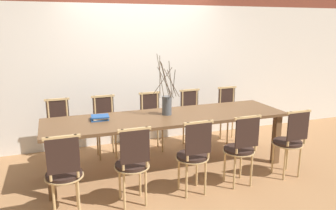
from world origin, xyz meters
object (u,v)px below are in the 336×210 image
(chair_far_center, at_px, (152,119))
(vase_centerpiece, at_px, (167,104))
(book_stack, at_px, (100,118))
(dining_table, at_px, (168,122))
(chair_near_center, at_px, (194,153))

(chair_far_center, distance_m, vase_centerpiece, 0.82)
(vase_centerpiece, relative_size, book_stack, 3.40)
(dining_table, height_order, chair_near_center, chair_near_center)
(chair_far_center, relative_size, vase_centerpiece, 1.12)
(chair_far_center, bearing_deg, vase_centerpiece, 89.77)
(dining_table, xyz_separation_m, chair_far_center, (0.01, 0.77, -0.17))
(dining_table, height_order, book_stack, book_stack)
(dining_table, bearing_deg, chair_near_center, -87.07)
(book_stack, bearing_deg, dining_table, -7.09)
(dining_table, distance_m, chair_near_center, 0.79)
(chair_near_center, xyz_separation_m, book_stack, (-0.93, 0.88, 0.28))
(chair_far_center, xyz_separation_m, book_stack, (-0.90, -0.66, 0.28))
(dining_table, height_order, vase_centerpiece, vase_centerpiece)
(dining_table, distance_m, vase_centerpiece, 0.25)
(dining_table, distance_m, chair_far_center, 0.79)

